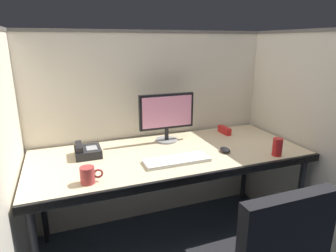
% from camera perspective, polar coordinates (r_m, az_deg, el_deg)
% --- Properties ---
extents(cubicle_partition_rear, '(2.21, 0.06, 1.57)m').
position_cam_1_polar(cubicle_partition_rear, '(2.42, -3.30, -0.48)').
color(cubicle_partition_rear, beige).
rests_on(cubicle_partition_rear, ground).
extents(cubicle_partition_left, '(0.06, 1.41, 1.57)m').
position_cam_1_polar(cubicle_partition_left, '(1.83, -28.93, -8.29)').
color(cubicle_partition_left, beige).
rests_on(cubicle_partition_left, ground).
extents(cubicle_partition_right, '(0.06, 1.41, 1.57)m').
position_cam_1_polar(cubicle_partition_right, '(2.47, 23.51, -1.52)').
color(cubicle_partition_right, beige).
rests_on(cubicle_partition_right, ground).
extents(desk, '(1.90, 0.80, 0.74)m').
position_cam_1_polar(desk, '(2.05, 0.62, -6.64)').
color(desk, beige).
rests_on(desk, ground).
extents(monitor_center, '(0.43, 0.17, 0.37)m').
position_cam_1_polar(monitor_center, '(2.20, -0.27, 2.33)').
color(monitor_center, gray).
rests_on(monitor_center, desk).
extents(keyboard_main, '(0.43, 0.15, 0.02)m').
position_cam_1_polar(keyboard_main, '(1.88, 1.74, -6.79)').
color(keyboard_main, silver).
rests_on(keyboard_main, desk).
extents(computer_mouse, '(0.06, 0.10, 0.04)m').
position_cam_1_polar(computer_mouse, '(2.08, 11.20, -4.63)').
color(computer_mouse, black).
rests_on(computer_mouse, desk).
extents(coffee_mug, '(0.13, 0.08, 0.09)m').
position_cam_1_polar(coffee_mug, '(1.66, -15.50, -9.32)').
color(coffee_mug, '#993333').
rests_on(coffee_mug, desk).
extents(red_stapler, '(0.04, 0.15, 0.06)m').
position_cam_1_polar(red_stapler, '(2.49, 11.08, -0.81)').
color(red_stapler, red).
rests_on(red_stapler, desk).
extents(desk_phone, '(0.17, 0.19, 0.09)m').
position_cam_1_polar(desk_phone, '(2.04, -15.68, -4.83)').
color(desk_phone, black).
rests_on(desk_phone, desk).
extents(soda_can, '(0.07, 0.07, 0.12)m').
position_cam_1_polar(soda_can, '(2.10, 20.78, -3.89)').
color(soda_can, red).
rests_on(soda_can, desk).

